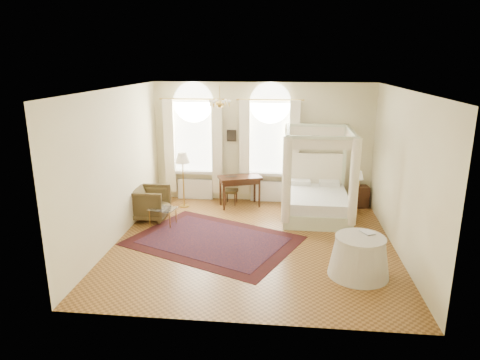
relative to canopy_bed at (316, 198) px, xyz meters
The scene contains 18 objects.
ground 2.35m from the canopy_bed, 129.22° to the right, with size 6.00×6.00×0.00m, color #8F5E29.
room_walls 2.72m from the canopy_bed, 129.22° to the right, with size 6.00×6.00×6.00m.
window_left 3.66m from the canopy_bed, 161.89° to the left, with size 1.62×0.27×3.29m.
window_right 1.93m from the canopy_bed, 138.78° to the left, with size 1.62×0.27×3.29m.
chandelier 3.41m from the canopy_bed, 166.20° to the right, with size 0.51×0.45×0.50m.
wall_pictures 2.28m from the canopy_bed, 138.83° to the left, with size 2.54×0.03×0.39m.
canopy_bed is the anchor object (origin of this frame).
nightstand 1.57m from the canopy_bed, 36.45° to the left, with size 0.40×0.37×0.58m, color #32190D.
nightstand_lamp 1.55m from the canopy_bed, 39.63° to the left, with size 0.28×0.28×0.41m.
writing_desk 2.12m from the canopy_bed, 162.64° to the left, with size 1.25×0.94×0.84m.
laptop 2.35m from the canopy_bed, 165.72° to the left, with size 0.32×0.21×0.03m, color black.
stool 2.41m from the canopy_bed, 161.01° to the left, with size 0.38×0.38×0.41m.
armchair 4.19m from the canopy_bed, behind, with size 0.87×0.90×0.82m, color #4A3C20.
coffee_table 3.84m from the canopy_bed, 165.78° to the right, with size 0.68×0.53×0.42m.
floor_lamp 3.63m from the canopy_bed, behind, with size 0.39×0.39×1.51m.
oriental_rug 2.98m from the canopy_bed, 142.81° to the right, with size 4.18×3.69×0.01m.
side_table 3.10m from the canopy_bed, 79.04° to the right, with size 1.12×1.12×0.76m.
book 2.97m from the canopy_bed, 77.16° to the right, with size 0.20×0.26×0.02m, color black.
Camera 1 is at (0.61, -8.64, 3.85)m, focal length 32.00 mm.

